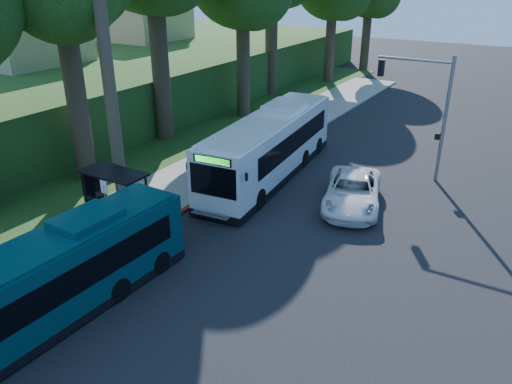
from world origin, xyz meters
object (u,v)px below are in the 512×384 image
Objects in this scene: bus_shelter at (113,185)px; white_bus at (270,145)px; pickup at (353,191)px; teal_bus at (52,278)px.

bus_shelter is 9.35m from white_bus.
pickup is at bearing 38.20° from bus_shelter.
bus_shelter reaches higher than pickup.
white_bus is 5.86m from pickup.
pickup is (5.45, 13.66, -0.78)m from teal_bus.
pickup is at bearing -20.10° from white_bus.
white_bus reaches higher than teal_bus.
teal_bus is (0.14, -15.07, -0.30)m from white_bus.
white_bus is at bearing 149.02° from pickup.
teal_bus is 1.89× the size of pickup.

